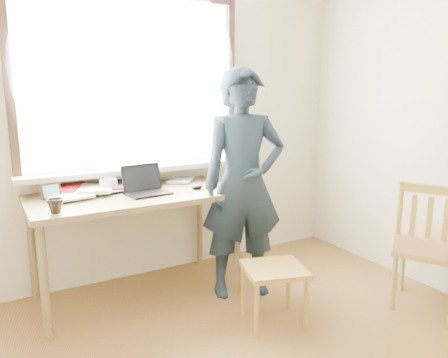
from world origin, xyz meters
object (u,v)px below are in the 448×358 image
desk (135,204)px  side_chair (429,242)px  mug_dark (55,206)px  person (243,184)px  laptop (146,187)px  work_chair (274,276)px  mug_white (108,186)px

desk → side_chair: side_chair is taller
mug_dark → person: person is taller
mug_dark → person: bearing=-3.9°
side_chair → laptop: bearing=144.7°
laptop → work_chair: laptop is taller
desk → person: person is taller
laptop → person: bearing=-25.7°
desk → laptop: laptop is taller
work_chair → mug_dark: bearing=154.9°
desk → work_chair: bearing=-51.8°
laptop → work_chair: size_ratio=0.69×
mug_dark → work_chair: 1.48m
desk → side_chair: (1.75, -1.22, -0.23)m
side_chair → work_chair: bearing=161.0°
mug_dark → laptop: bearing=18.6°
person → mug_dark: bearing=-168.4°
desk → laptop: bearing=-24.5°
laptop → mug_white: (-0.23, 0.17, 0.00)m
desk → mug_dark: size_ratio=15.36×
laptop → mug_dark: bearing=-161.4°
desk → mug_white: (-0.15, 0.13, 0.13)m
mug_white → work_chair: mug_white is taller
side_chair → person: person is taller
mug_white → side_chair: 2.36m
side_chair → person: bearing=139.5°
laptop → work_chair: 1.13m
work_chair → person: (0.06, 0.50, 0.52)m
mug_white → side_chair: side_chair is taller
laptop → side_chair: size_ratio=0.35×
mug_dark → desk: bearing=23.9°
mug_dark → work_chair: (1.26, -0.59, -0.51)m
desk → work_chair: desk is taller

